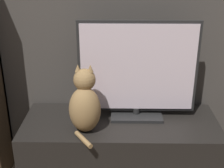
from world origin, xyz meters
name	(u,v)px	position (x,y,z in m)	size (l,w,h in m)	color
tv_stand	(120,154)	(0.00, 0.93, 0.26)	(1.26, 0.50, 0.51)	black
tv	(138,72)	(0.11, 1.01, 0.82)	(0.75, 0.20, 0.64)	black
cat	(85,104)	(-0.22, 0.82, 0.69)	(0.19, 0.30, 0.42)	#997547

